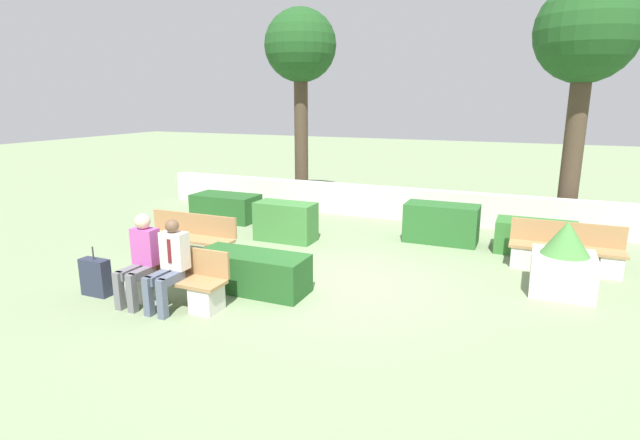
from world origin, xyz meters
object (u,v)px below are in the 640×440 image
object	(u,v)px
tree_leftmost	(301,52)
tree_center_left	(586,38)
suitcase	(96,277)
person_seated_man	(169,261)
person_seated_woman	(140,255)
bench_left_side	(565,253)
planter_corner_left	(564,261)
bench_right_side	(189,242)
bench_front	(175,284)

from	to	relation	value
tree_leftmost	tree_center_left	world-z (taller)	tree_center_left
suitcase	tree_center_left	xyz separation A→B (m)	(6.81, 7.49, 3.93)
person_seated_man	person_seated_woman	distance (m)	0.53
bench_left_side	planter_corner_left	distance (m)	1.18
bench_left_side	tree_center_left	distance (m)	5.16
bench_right_side	tree_leftmost	distance (m)	7.05
person_seated_man	suitcase	size ratio (longest dim) A/B	1.66
person_seated_man	planter_corner_left	world-z (taller)	person_seated_man
bench_front	tree_leftmost	size ratio (longest dim) A/B	0.30
bench_right_side	planter_corner_left	size ratio (longest dim) A/B	1.64
suitcase	tree_center_left	bearing A→B (deg)	47.71
tree_leftmost	bench_front	bearing A→B (deg)	-78.41
bench_right_side	bench_left_side	bearing A→B (deg)	18.14
person_seated_woman	planter_corner_left	world-z (taller)	person_seated_woman
bench_left_side	person_seated_woman	size ratio (longest dim) A/B	1.40
planter_corner_left	suitcase	xyz separation A→B (m)	(-6.59, -2.96, -0.22)
bench_right_side	person_seated_woman	size ratio (longest dim) A/B	1.42
suitcase	tree_leftmost	xyz separation A→B (m)	(-0.24, 7.92, 3.94)
tree_center_left	tree_leftmost	bearing A→B (deg)	176.53
person_seated_man	tree_center_left	distance (m)	9.84
person_seated_woman	suitcase	distance (m)	0.97
bench_front	bench_right_side	distance (m)	2.19
bench_front	suitcase	xyz separation A→B (m)	(-1.33, -0.21, -0.02)
bench_front	person_seated_woman	xyz separation A→B (m)	(-0.48, -0.13, 0.43)
bench_right_side	suitcase	bearing A→B (deg)	-93.71
bench_front	bench_left_side	world-z (taller)	same
bench_left_side	tree_center_left	bearing A→B (deg)	86.74
person_seated_man	planter_corner_left	distance (m)	5.95
suitcase	person_seated_man	bearing A→B (deg)	3.07
person_seated_man	tree_center_left	bearing A→B (deg)	53.80
bench_left_side	tree_leftmost	distance (m)	8.81
tree_leftmost	tree_center_left	xyz separation A→B (m)	(7.06, -0.43, -0.01)
person_seated_man	person_seated_woman	xyz separation A→B (m)	(-0.53, 0.01, 0.03)
bench_front	tree_center_left	distance (m)	9.91
planter_corner_left	bench_front	bearing A→B (deg)	-152.40
person_seated_woman	suitcase	size ratio (longest dim) A/B	1.71
bench_left_side	tree_leftmost	size ratio (longest dim) A/B	0.35
bench_left_side	suitcase	xyz separation A→B (m)	(-6.67, -4.12, -0.03)
bench_right_side	tree_leftmost	world-z (taller)	tree_leftmost
bench_right_side	person_seated_woman	distance (m)	2.14
person_seated_woman	bench_front	bearing A→B (deg)	15.39
bench_left_side	bench_front	bearing A→B (deg)	-144.68
tree_leftmost	tree_center_left	bearing A→B (deg)	-3.47
bench_front	suitcase	distance (m)	1.35
bench_left_side	tree_center_left	size ratio (longest dim) A/B	0.34
bench_front	bench_right_side	bearing A→B (deg)	122.52
bench_front	planter_corner_left	xyz separation A→B (m)	(5.25, 2.75, 0.20)
bench_right_side	person_seated_man	world-z (taller)	person_seated_man
planter_corner_left	person_seated_woman	bearing A→B (deg)	-153.34
bench_left_side	person_seated_man	bearing A→B (deg)	-143.46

